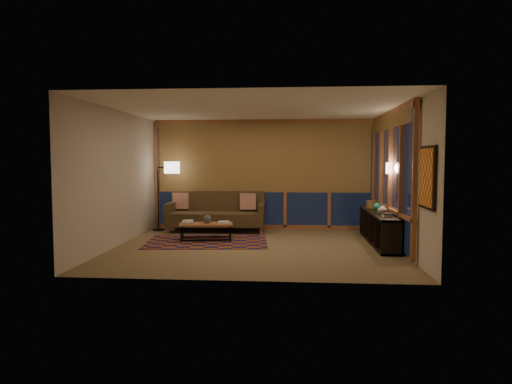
# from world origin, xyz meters

# --- Properties ---
(floor) EXTENTS (5.50, 5.00, 0.01)m
(floor) POSITION_xyz_m (0.00, 0.00, 0.00)
(floor) COLOR olive
(floor) RESTS_ON ground
(ceiling) EXTENTS (5.50, 5.00, 0.01)m
(ceiling) POSITION_xyz_m (0.00, 0.00, 2.70)
(ceiling) COLOR white
(ceiling) RESTS_ON walls
(walls) EXTENTS (5.51, 5.01, 2.70)m
(walls) POSITION_xyz_m (0.00, 0.00, 1.35)
(walls) COLOR beige
(walls) RESTS_ON floor
(window_wall_back) EXTENTS (5.30, 0.16, 2.60)m
(window_wall_back) POSITION_xyz_m (0.00, 2.43, 1.35)
(window_wall_back) COLOR #AB663F
(window_wall_back) RESTS_ON walls
(window_wall_right) EXTENTS (0.16, 3.70, 2.60)m
(window_wall_right) POSITION_xyz_m (2.68, 0.60, 1.35)
(window_wall_right) COLOR #AB663F
(window_wall_right) RESTS_ON walls
(wall_art) EXTENTS (0.06, 0.74, 0.94)m
(wall_art) POSITION_xyz_m (2.71, -1.85, 1.45)
(wall_art) COLOR red
(wall_art) RESTS_ON walls
(wall_sconce) EXTENTS (0.12, 0.18, 0.22)m
(wall_sconce) POSITION_xyz_m (2.62, 0.45, 1.55)
(wall_sconce) COLOR #F4E1C6
(wall_sconce) RESTS_ON walls
(sofa) EXTENTS (2.31, 0.98, 0.94)m
(sofa) POSITION_xyz_m (-1.10, 1.91, 0.47)
(sofa) COLOR brown
(sofa) RESTS_ON floor
(pillow_left) EXTENTS (0.38, 0.13, 0.38)m
(pillow_left) POSITION_xyz_m (-2.00, 2.13, 0.66)
(pillow_left) COLOR #CB4424
(pillow_left) RESTS_ON sofa
(pillow_right) EXTENTS (0.39, 0.15, 0.39)m
(pillow_right) POSITION_xyz_m (-0.35, 2.11, 0.66)
(pillow_right) COLOR #CB4424
(pillow_right) RESTS_ON sofa
(area_rug) EXTENTS (2.63, 1.89, 0.01)m
(area_rug) POSITION_xyz_m (-1.06, 0.51, 0.01)
(area_rug) COLOR #8E3F15
(area_rug) RESTS_ON floor
(coffee_table) EXTENTS (1.18, 0.68, 0.37)m
(coffee_table) POSITION_xyz_m (-1.10, 0.66, 0.19)
(coffee_table) COLOR #AB663F
(coffee_table) RESTS_ON floor
(book_stack_a) EXTENTS (0.28, 0.25, 0.07)m
(book_stack_a) POSITION_xyz_m (-1.49, 0.61, 0.40)
(book_stack_a) COLOR silver
(book_stack_a) RESTS_ON coffee_table
(book_stack_b) EXTENTS (0.24, 0.20, 0.05)m
(book_stack_b) POSITION_xyz_m (-0.73, 0.69, 0.39)
(book_stack_b) COLOR silver
(book_stack_b) RESTS_ON coffee_table
(ceramic_pot) EXTENTS (0.19, 0.19, 0.18)m
(ceramic_pot) POSITION_xyz_m (-1.09, 0.70, 0.46)
(ceramic_pot) COLOR black
(ceramic_pot) RESTS_ON coffee_table
(floor_lamp) EXTENTS (0.64, 0.50, 1.68)m
(floor_lamp) POSITION_xyz_m (-2.54, 2.01, 0.84)
(floor_lamp) COLOR black
(floor_lamp) RESTS_ON floor
(bookshelf) EXTENTS (0.40, 2.58, 0.64)m
(bookshelf) POSITION_xyz_m (2.49, 0.62, 0.32)
(bookshelf) COLOR black
(bookshelf) RESTS_ON floor
(basket) EXTENTS (0.26, 0.26, 0.16)m
(basket) POSITION_xyz_m (2.47, 1.44, 0.73)
(basket) COLOR olive
(basket) RESTS_ON bookshelf
(teal_bowl) EXTENTS (0.21, 0.21, 0.17)m
(teal_bowl) POSITION_xyz_m (2.49, 0.88, 0.73)
(teal_bowl) COLOR #1D766A
(teal_bowl) RESTS_ON bookshelf
(vase) EXTENTS (0.22, 0.22, 0.20)m
(vase) POSITION_xyz_m (2.49, 0.31, 0.75)
(vase) COLOR #BCA992
(vase) RESTS_ON bookshelf
(shelf_book_stack) EXTENTS (0.24, 0.29, 0.07)m
(shelf_book_stack) POSITION_xyz_m (2.49, -0.18, 0.68)
(shelf_book_stack) COLOR silver
(shelf_book_stack) RESTS_ON bookshelf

